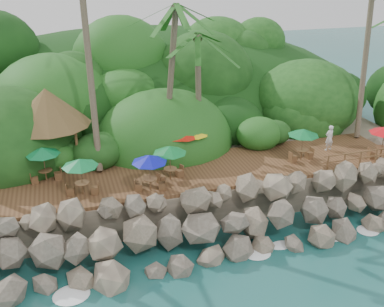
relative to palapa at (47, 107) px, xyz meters
name	(u,v)px	position (x,y,z in m)	size (l,w,h in m)	color
ground	(228,265)	(7.67, -9.67, -5.79)	(140.00, 140.00, 0.00)	#19514F
land_base	(155,132)	(7.67, 6.33, -4.74)	(32.00, 25.20, 2.10)	gray
jungle_hill	(138,116)	(7.67, 13.83, -5.79)	(44.80, 28.00, 15.40)	#143811
seawall	(215,223)	(7.67, -7.67, -4.64)	(29.00, 4.00, 2.30)	gray
terrace	(192,172)	(7.67, -3.67, -3.59)	(26.00, 5.00, 0.20)	brown
jungle_foliage	(159,149)	(7.67, 5.33, -5.79)	(44.00, 16.00, 12.00)	#143811
foam_line	(226,261)	(7.67, -9.37, -5.76)	(25.20, 0.80, 0.06)	white
palapa	(47,107)	(0.00, 0.00, 0.00)	(4.89, 4.89, 4.60)	brown
dining_clusters	(172,147)	(6.49, -3.75, -1.80)	(25.48, 5.08, 2.03)	brown
railing	(369,156)	(17.94, -6.02, -2.88)	(6.10, 0.10, 1.00)	brown
waiter	(329,138)	(17.01, -3.28, -2.65)	(0.61, 0.40, 1.68)	silver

